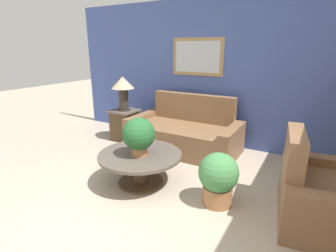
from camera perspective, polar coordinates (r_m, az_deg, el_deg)
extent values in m
plane|color=tan|center=(2.79, -10.50, -22.63)|extent=(20.00, 20.00, 0.00)
cube|color=#42569E|center=(4.82, 12.50, 10.90)|extent=(6.61, 0.06, 2.60)
cube|color=#997A4C|center=(4.96, 6.42, 14.74)|extent=(0.98, 0.03, 0.67)
cube|color=#B2BCC6|center=(4.95, 6.36, 14.74)|extent=(0.86, 0.01, 0.55)
cube|color=brown|center=(4.64, 3.29, -2.62)|extent=(1.56, 0.97, 0.45)
cube|color=brown|center=(4.86, 5.56, 4.04)|extent=(1.56, 0.16, 0.50)
cube|color=brown|center=(5.05, -5.54, -0.43)|extent=(0.18, 0.97, 0.55)
cube|color=brown|center=(4.32, 13.68, -3.86)|extent=(0.18, 0.97, 0.55)
cube|color=brown|center=(3.26, 31.88, -14.12)|extent=(1.05, 0.88, 0.45)
cube|color=brown|center=(3.01, 25.81, -5.70)|extent=(0.26, 0.78, 0.50)
cube|color=brown|center=(3.65, 30.92, -9.80)|extent=(0.97, 0.31, 0.55)
cylinder|color=#4C3823|center=(3.65, -5.89, -11.94)|extent=(0.60, 0.60, 0.03)
cylinder|color=#4C3823|center=(3.56, -5.98, -9.20)|extent=(0.20, 0.20, 0.36)
cylinder|color=brown|center=(3.48, -6.08, -6.25)|extent=(1.10, 1.10, 0.04)
cube|color=#4C3823|center=(5.22, -9.39, 0.07)|extent=(0.42, 0.42, 0.56)
cube|color=brown|center=(5.14, -9.55, 3.25)|extent=(0.50, 0.50, 0.03)
cylinder|color=#2D2823|center=(5.14, -9.57, 3.55)|extent=(0.26, 0.26, 0.02)
cylinder|color=#2D2823|center=(5.09, -9.68, 5.84)|extent=(0.19, 0.19, 0.40)
cone|color=tan|center=(5.05, -9.85, 9.32)|extent=(0.43, 0.43, 0.22)
cylinder|color=#9E6B42|center=(3.39, -6.26, -5.29)|extent=(0.21, 0.21, 0.13)
sphere|color=#235B2D|center=(3.31, -6.38, -1.73)|extent=(0.42, 0.42, 0.42)
cylinder|color=#9E6B42|center=(3.21, 10.65, -14.50)|extent=(0.34, 0.34, 0.23)
sphere|color=#428447|center=(3.07, 10.94, -9.93)|extent=(0.46, 0.46, 0.46)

